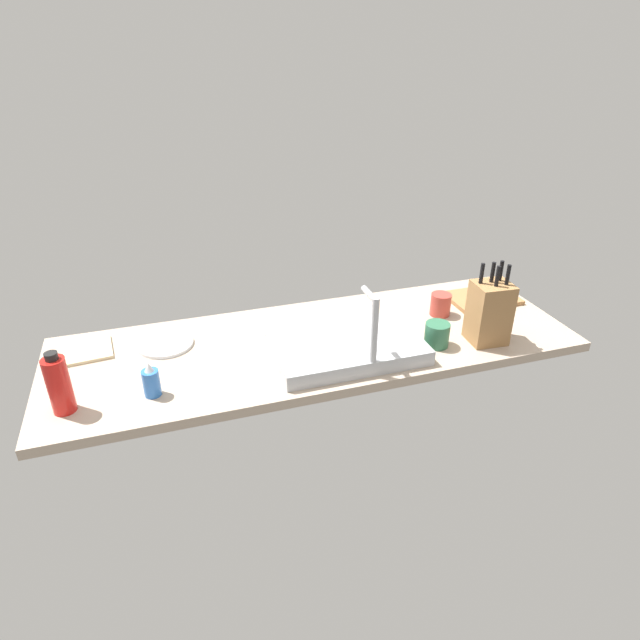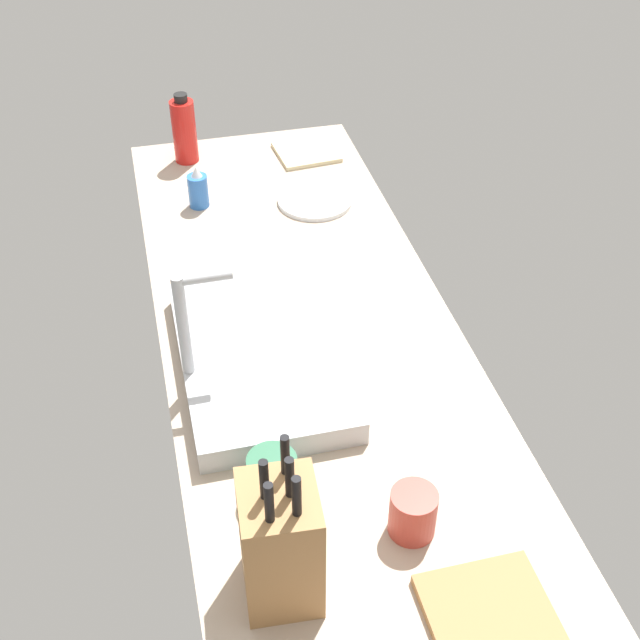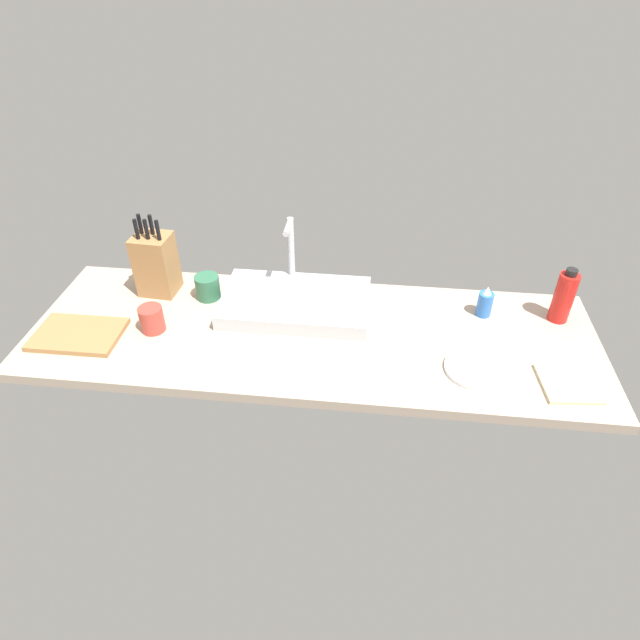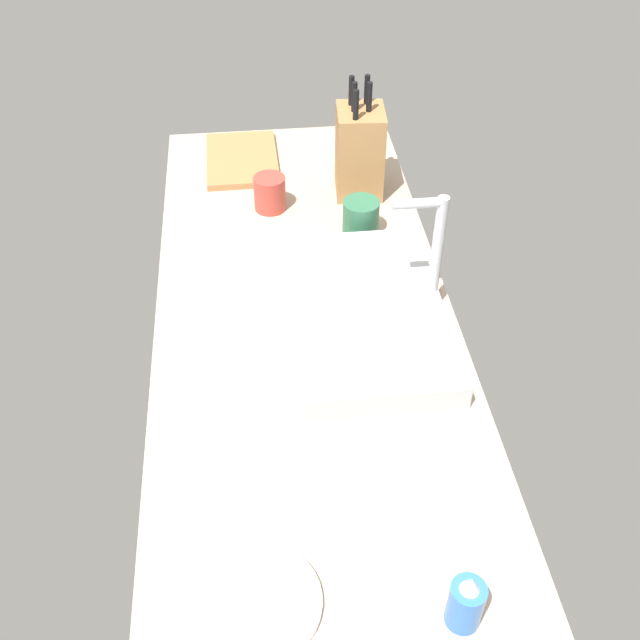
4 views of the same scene
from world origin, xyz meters
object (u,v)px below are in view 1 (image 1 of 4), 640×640
at_px(sink_basin, 347,348).
at_px(soap_bottle, 151,382).
at_px(water_bottle, 59,385).
at_px(coffee_mug, 441,304).
at_px(faucet, 373,331).
at_px(dish_towel, 88,350).
at_px(knife_block, 489,312).
at_px(ceramic_cup, 437,335).
at_px(dinner_plate, 165,344).
at_px(cutting_board, 482,298).

xyz_separation_m(sink_basin, soap_bottle, (0.67, 0.04, 0.02)).
distance_m(soap_bottle, water_bottle, 0.26).
bearing_deg(coffee_mug, water_bottle, 8.98).
height_order(faucet, soap_bottle, faucet).
bearing_deg(dish_towel, knife_block, 165.53).
bearing_deg(water_bottle, ceramic_cup, -179.76).
bearing_deg(dish_towel, soap_bottle, 121.71).
relative_size(sink_basin, coffee_mug, 5.77).
height_order(soap_bottle, water_bottle, water_bottle).
height_order(dinner_plate, ceramic_cup, ceramic_cup).
distance_m(soap_bottle, coffee_mug, 1.16).
distance_m(dish_towel, coffee_mug, 1.35).
height_order(dish_towel, coffee_mug, coffee_mug).
relative_size(sink_basin, dish_towel, 3.10).
height_order(knife_block, dinner_plate, knife_block).
bearing_deg(sink_basin, soap_bottle, 3.52).
bearing_deg(coffee_mug, sink_basin, 20.76).
distance_m(faucet, water_bottle, 0.97).
bearing_deg(coffee_mug, faucet, 36.07).
bearing_deg(knife_block, cutting_board, -116.95).
distance_m(water_bottle, coffee_mug, 1.41).
height_order(cutting_board, dish_towel, cutting_board).
distance_m(soap_bottle, dish_towel, 0.40).
height_order(soap_bottle, coffee_mug, soap_bottle).
bearing_deg(soap_bottle, cutting_board, -168.36).
distance_m(soap_bottle, dinner_plate, 0.31).
xyz_separation_m(cutting_board, soap_bottle, (1.37, 0.28, 0.04)).
height_order(water_bottle, ceramic_cup, water_bottle).
bearing_deg(dinner_plate, soap_bottle, 79.54).
distance_m(sink_basin, dinner_plate, 0.67).
bearing_deg(knife_block, ceramic_cup, -2.92).
xyz_separation_m(faucet, ceramic_cup, (-0.30, -0.10, -0.12)).
bearing_deg(soap_bottle, ceramic_cup, -179.83).
xyz_separation_m(knife_block, ceramic_cup, (0.19, -0.02, -0.07)).
height_order(dinner_plate, coffee_mug, coffee_mug).
bearing_deg(dish_towel, coffee_mug, 174.71).
distance_m(dish_towel, ceramic_cup, 1.26).
xyz_separation_m(knife_block, soap_bottle, (1.19, -0.02, -0.07)).
bearing_deg(sink_basin, cutting_board, -161.09).
bearing_deg(sink_basin, faucet, 103.48).
height_order(soap_bottle, ceramic_cup, soap_bottle).
distance_m(sink_basin, cutting_board, 0.75).
distance_m(sink_basin, ceramic_cup, 0.34).
height_order(faucet, knife_block, knife_block).
xyz_separation_m(dish_towel, ceramic_cup, (-1.21, 0.34, 0.04)).
distance_m(cutting_board, dinner_plate, 1.32).
distance_m(faucet, knife_block, 0.50).
height_order(faucet, water_bottle, faucet).
height_order(sink_basin, knife_block, knife_block).
xyz_separation_m(soap_bottle, dinner_plate, (-0.06, -0.30, -0.04)).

